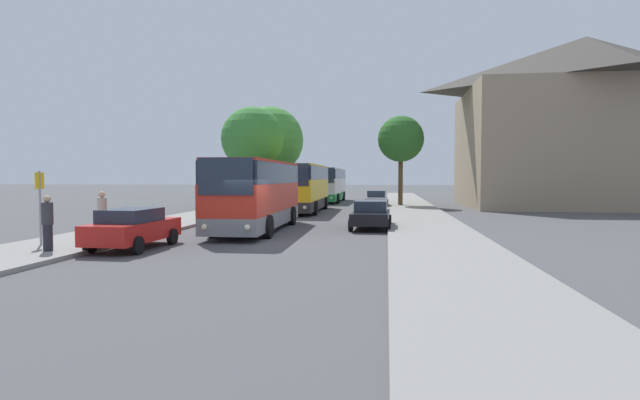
{
  "coord_description": "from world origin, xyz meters",
  "views": [
    {
      "loc": [
        4.95,
        -19.45,
        2.59
      ],
      "look_at": [
        1.27,
        7.91,
        1.33
      ],
      "focal_mm": 28.0,
      "sensor_mm": 36.0,
      "label": 1
    }
  ],
  "objects_px": {
    "bus_rear": "(329,184)",
    "pedestrian_waiting_far": "(48,223)",
    "tree_left_near": "(253,139)",
    "tree_right_near": "(401,139)",
    "parked_car_left_curb": "(133,228)",
    "bus_stop_sign": "(40,199)",
    "pedestrian_waiting_near": "(102,215)",
    "bus_middle": "(304,187)",
    "tree_left_far": "(270,140)",
    "bus_front": "(257,194)",
    "parked_car_right_near": "(371,214)",
    "parked_car_right_far": "(377,199)"
  },
  "relations": [
    {
      "from": "bus_rear",
      "to": "tree_right_near",
      "type": "relative_size",
      "value": 1.5
    },
    {
      "from": "parked_car_right_near",
      "to": "tree_left_far",
      "type": "height_order",
      "value": "tree_left_far"
    },
    {
      "from": "tree_left_far",
      "to": "pedestrian_waiting_near",
      "type": "bearing_deg",
      "value": -89.89
    },
    {
      "from": "bus_front",
      "to": "pedestrian_waiting_near",
      "type": "relative_size",
      "value": 5.42
    },
    {
      "from": "pedestrian_waiting_near",
      "to": "bus_stop_sign",
      "type": "bearing_deg",
      "value": 31.21
    },
    {
      "from": "parked_car_left_curb",
      "to": "pedestrian_waiting_near",
      "type": "height_order",
      "value": "pedestrian_waiting_near"
    },
    {
      "from": "bus_middle",
      "to": "tree_left_near",
      "type": "height_order",
      "value": "tree_left_near"
    },
    {
      "from": "bus_middle",
      "to": "parked_car_right_near",
      "type": "xyz_separation_m",
      "value": [
        5.39,
        -11.72,
        -1.13
      ]
    },
    {
      "from": "bus_front",
      "to": "tree_right_near",
      "type": "height_order",
      "value": "tree_right_near"
    },
    {
      "from": "parked_car_right_near",
      "to": "tree_right_near",
      "type": "xyz_separation_m",
      "value": [
        1.97,
        19.37,
        5.2
      ]
    },
    {
      "from": "parked_car_right_far",
      "to": "tree_left_far",
      "type": "distance_m",
      "value": 12.05
    },
    {
      "from": "bus_middle",
      "to": "parked_car_right_far",
      "type": "xyz_separation_m",
      "value": [
        5.29,
        6.78,
        -1.12
      ]
    },
    {
      "from": "bus_middle",
      "to": "tree_right_near",
      "type": "xyz_separation_m",
      "value": [
        7.36,
        7.65,
        4.07
      ]
    },
    {
      "from": "parked_car_left_curb",
      "to": "tree_left_near",
      "type": "distance_m",
      "value": 23.32
    },
    {
      "from": "bus_rear",
      "to": "bus_stop_sign",
      "type": "xyz_separation_m",
      "value": [
        -6.36,
        -35.76,
        -0.08
      ]
    },
    {
      "from": "parked_car_right_near",
      "to": "pedestrian_waiting_near",
      "type": "xyz_separation_m",
      "value": [
        -10.31,
        -6.96,
        0.37
      ]
    },
    {
      "from": "tree_left_near",
      "to": "tree_left_far",
      "type": "bearing_deg",
      "value": 92.23
    },
    {
      "from": "tree_left_far",
      "to": "tree_right_near",
      "type": "height_order",
      "value": "tree_left_far"
    },
    {
      "from": "bus_front",
      "to": "bus_rear",
      "type": "xyz_separation_m",
      "value": [
        0.18,
        28.68,
        0.08
      ]
    },
    {
      "from": "bus_rear",
      "to": "pedestrian_waiting_far",
      "type": "distance_m",
      "value": 37.52
    },
    {
      "from": "pedestrian_waiting_far",
      "to": "tree_right_near",
      "type": "distance_m",
      "value": 32.3
    },
    {
      "from": "parked_car_left_curb",
      "to": "parked_car_right_near",
      "type": "distance_m",
      "value": 11.74
    },
    {
      "from": "parked_car_right_near",
      "to": "tree_left_far",
      "type": "distance_m",
      "value": 24.72
    },
    {
      "from": "tree_right_near",
      "to": "parked_car_right_far",
      "type": "bearing_deg",
      "value": -157.25
    },
    {
      "from": "bus_rear",
      "to": "parked_car_right_near",
      "type": "relative_size",
      "value": 2.69
    },
    {
      "from": "tree_left_near",
      "to": "tree_right_near",
      "type": "distance_m",
      "value": 13.02
    },
    {
      "from": "bus_front",
      "to": "tree_left_near",
      "type": "distance_m",
      "value": 17.14
    },
    {
      "from": "parked_car_right_near",
      "to": "pedestrian_waiting_near",
      "type": "height_order",
      "value": "pedestrian_waiting_near"
    },
    {
      "from": "bus_middle",
      "to": "parked_car_right_far",
      "type": "distance_m",
      "value": 8.67
    },
    {
      "from": "bus_front",
      "to": "parked_car_right_near",
      "type": "xyz_separation_m",
      "value": [
        5.49,
        1.6,
        -1.06
      ]
    },
    {
      "from": "parked_car_right_near",
      "to": "pedestrian_waiting_far",
      "type": "relative_size",
      "value": 2.36
    },
    {
      "from": "tree_left_far",
      "to": "tree_left_near",
      "type": "bearing_deg",
      "value": -87.77
    },
    {
      "from": "parked_car_left_curb",
      "to": "bus_stop_sign",
      "type": "relative_size",
      "value": 1.57
    },
    {
      "from": "pedestrian_waiting_far",
      "to": "tree_left_near",
      "type": "height_order",
      "value": "tree_left_near"
    },
    {
      "from": "bus_front",
      "to": "parked_car_left_curb",
      "type": "relative_size",
      "value": 2.45
    },
    {
      "from": "bus_middle",
      "to": "bus_stop_sign",
      "type": "bearing_deg",
      "value": -108.08
    },
    {
      "from": "tree_right_near",
      "to": "tree_left_near",
      "type": "bearing_deg",
      "value": -157.73
    },
    {
      "from": "bus_rear",
      "to": "tree_left_far",
      "type": "relative_size",
      "value": 1.28
    },
    {
      "from": "pedestrian_waiting_near",
      "to": "tree_right_near",
      "type": "height_order",
      "value": "tree_right_near"
    },
    {
      "from": "bus_middle",
      "to": "tree_left_far",
      "type": "xyz_separation_m",
      "value": [
        -4.98,
        10.06,
        4.28
      ]
    },
    {
      "from": "pedestrian_waiting_near",
      "to": "pedestrian_waiting_far",
      "type": "relative_size",
      "value": 1.02
    },
    {
      "from": "bus_front",
      "to": "tree_left_far",
      "type": "relative_size",
      "value": 1.11
    },
    {
      "from": "bus_front",
      "to": "bus_middle",
      "type": "bearing_deg",
      "value": 88.46
    },
    {
      "from": "parked_car_left_curb",
      "to": "parked_car_right_near",
      "type": "xyz_separation_m",
      "value": [
        8.32,
        8.28,
        -0.03
      ]
    },
    {
      "from": "bus_middle",
      "to": "bus_rear",
      "type": "distance_m",
      "value": 15.36
    },
    {
      "from": "tree_right_near",
      "to": "bus_middle",
      "type": "bearing_deg",
      "value": -133.88
    },
    {
      "from": "parked_car_left_curb",
      "to": "bus_stop_sign",
      "type": "distance_m",
      "value": 3.53
    },
    {
      "from": "bus_front",
      "to": "pedestrian_waiting_far",
      "type": "bearing_deg",
      "value": -120.91
    },
    {
      "from": "tree_left_near",
      "to": "tree_left_far",
      "type": "xyz_separation_m",
      "value": [
        -0.29,
        7.35,
        0.39
      ]
    },
    {
      "from": "bus_stop_sign",
      "to": "tree_right_near",
      "type": "height_order",
      "value": "tree_right_near"
    }
  ]
}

